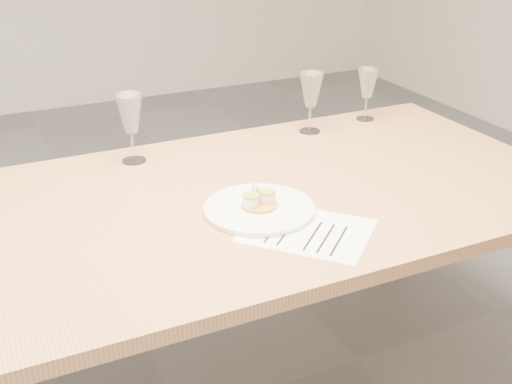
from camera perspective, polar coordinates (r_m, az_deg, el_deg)
name	(u,v)px	position (r m, az deg, el deg)	size (l,w,h in m)	color
dining_table	(169,231)	(1.78, -7.72, -3.48)	(2.40, 1.00, 0.75)	tan
dinner_plate	(259,208)	(1.72, 0.30, -1.41)	(0.30, 0.30, 0.08)	white
recipe_sheet	(307,231)	(1.63, 4.54, -3.44)	(0.39, 0.40, 0.00)	white
wine_glass_0	(130,115)	(2.03, -11.12, 6.74)	(0.09, 0.09, 0.22)	white
wine_glass_1	(311,91)	(2.27, 4.92, 8.93)	(0.09, 0.09, 0.21)	white
wine_glass_2	(368,84)	(2.43, 9.89, 9.41)	(0.08, 0.08, 0.19)	white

